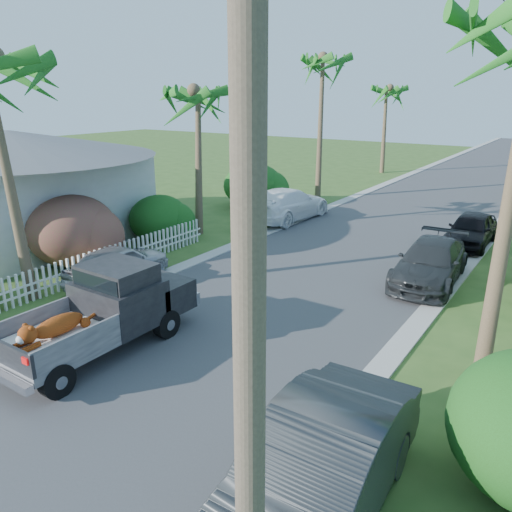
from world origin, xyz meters
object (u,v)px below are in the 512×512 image
Objects in this scene: palm_l_b at (196,91)px; utility_pole_a at (249,299)px; parked_car_ln at (118,264)px; parked_car_rn at (317,473)px; house_left at (14,190)px; parked_car_lf at (287,204)px; palm_l_d at (388,88)px; palm_l_c at (323,58)px; parked_car_rf at (471,230)px; parked_car_rm at (430,263)px; pickup_truck at (111,307)px.

palm_l_b is 18.77m from utility_pole_a.
palm_l_b reaches higher than parked_car_ln.
parked_car_rn is 19.16m from house_left.
palm_l_d reaches higher than parked_car_lf.
parked_car_ln is at bearing -86.51° from palm_l_c.
palm_l_d reaches higher than parked_car_rf.
utility_pole_a is (1.79, -18.71, 3.92)m from parked_car_rf.
parked_car_rn is 0.65× the size of palm_l_d.
parked_car_ln is at bearing -74.27° from palm_l_b.
parked_car_rf is 0.44× the size of palm_l_c.
parked_car_rn is 11.00m from parked_car_rm.
parked_car_rm is 10.40m from parked_car_ln.
utility_pole_a reaches higher than palm_l_d.
palm_l_d is at bearing 76.46° from house_left.
house_left is at bearing 154.18° from utility_pole_a.
palm_l_c is at bearing 114.56° from parked_car_rn.
pickup_truck is 21.04m from palm_l_c.
palm_l_d reaches higher than parked_car_rm.
palm_l_c is (-1.19, 5.64, 7.12)m from parked_car_lf.
palm_l_d is at bearing 89.22° from palm_l_b.
parked_car_lf reaches higher than parked_car_rm.
palm_l_c reaches higher than utility_pole_a.
pickup_truck is 9.39m from utility_pole_a.
house_left reaches higher than parked_car_rm.
parked_car_lf is 0.60× the size of utility_pole_a.
parked_car_rf is at bearing 84.05° from parked_car_rm.
house_left reaches higher than parked_car_rn.
house_left is at bearing -115.02° from palm_l_c.
house_left is (-6.20, -5.00, -4.03)m from palm_l_b.
house_left reaches higher than pickup_truck.
pickup_truck is at bearing -124.85° from parked_car_rm.
parked_car_rm is at bearing 98.45° from utility_pole_a.
utility_pole_a reaches higher than parked_car_lf.
house_left is (-8.00, 1.39, 1.47)m from parked_car_ln.
palm_l_c reaches higher than parked_car_rf.
parked_car_rf is 0.54× the size of palm_l_b.
utility_pole_a is at bearing -25.82° from house_left.
parked_car_ln is at bearing -86.98° from palm_l_d.
palm_l_c reaches higher than palm_l_b.
palm_l_c is at bearing 64.98° from house_left.
parked_car_rm is at bearing -92.19° from parked_car_rf.
pickup_truck is 11.85m from palm_l_b.
parked_car_rf is at bearing 30.01° from house_left.
parked_car_rn is 0.92× the size of parked_car_lf.
parked_car_ln is at bearing 136.78° from pickup_truck.
parked_car_rm is 9.74m from parked_car_lf.
utility_pole_a is at bearing 122.44° from parked_car_lf.
parked_car_ln is at bearing 91.89° from parked_car_lf.
palm_l_b is at bearing 38.88° from house_left.
parked_car_rn reaches higher than parked_car_ln.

